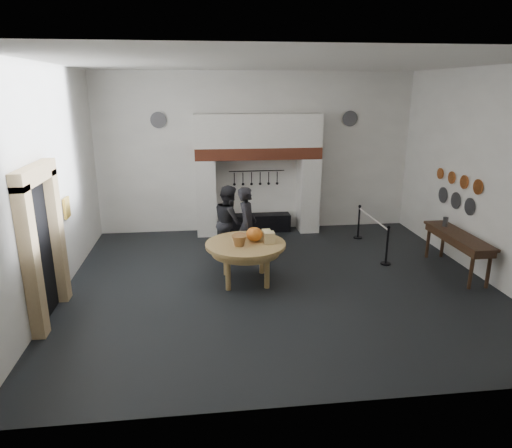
{
  "coord_description": "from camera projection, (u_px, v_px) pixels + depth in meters",
  "views": [
    {
      "loc": [
        -1.58,
        -8.99,
        4.04
      ],
      "look_at": [
        -0.5,
        -0.05,
        1.35
      ],
      "focal_mm": 32.0,
      "sensor_mm": 36.0,
      "label": 1
    }
  ],
  "objects": [
    {
      "name": "floor",
      "position": [
        279.0,
        282.0,
        9.89
      ],
      "size": [
        9.0,
        8.0,
        0.02
      ],
      "primitive_type": "cube",
      "color": "black",
      "rests_on": "ground"
    },
    {
      "name": "ceiling",
      "position": [
        282.0,
        63.0,
        8.6
      ],
      "size": [
        9.0,
        8.0,
        0.02
      ],
      "primitive_type": "cube",
      "color": "silver",
      "rests_on": "wall_back"
    },
    {
      "name": "wall_back",
      "position": [
        256.0,
        153.0,
        13.05
      ],
      "size": [
        9.0,
        0.02,
        4.5
      ],
      "primitive_type": "cube",
      "color": "white",
      "rests_on": "floor"
    },
    {
      "name": "wall_front",
      "position": [
        337.0,
        244.0,
        5.44
      ],
      "size": [
        9.0,
        0.02,
        4.5
      ],
      "primitive_type": "cube",
      "color": "white",
      "rests_on": "floor"
    },
    {
      "name": "wall_left",
      "position": [
        49.0,
        185.0,
        8.73
      ],
      "size": [
        0.02,
        8.0,
        4.5
      ],
      "primitive_type": "cube",
      "color": "white",
      "rests_on": "floor"
    },
    {
      "name": "wall_right",
      "position": [
        487.0,
        175.0,
        9.76
      ],
      "size": [
        0.02,
        8.0,
        4.5
      ],
      "primitive_type": "cube",
      "color": "white",
      "rests_on": "floor"
    },
    {
      "name": "chimney_pier_left",
      "position": [
        206.0,
        197.0,
        12.88
      ],
      "size": [
        0.55,
        0.7,
        2.15
      ],
      "primitive_type": "cube",
      "color": "silver",
      "rests_on": "floor"
    },
    {
      "name": "chimney_pier_right",
      "position": [
        308.0,
        194.0,
        13.22
      ],
      "size": [
        0.55,
        0.7,
        2.15
      ],
      "primitive_type": "cube",
      "color": "silver",
      "rests_on": "floor"
    },
    {
      "name": "hearth_brick_band",
      "position": [
        258.0,
        153.0,
        12.7
      ],
      "size": [
        3.5,
        0.72,
        0.32
      ],
      "primitive_type": "cube",
      "color": "#9E442B",
      "rests_on": "chimney_pier_left"
    },
    {
      "name": "chimney_hood",
      "position": [
        258.0,
        130.0,
        12.52
      ],
      "size": [
        3.5,
        0.7,
        0.9
      ],
      "primitive_type": "cube",
      "color": "silver",
      "rests_on": "hearth_brick_band"
    },
    {
      "name": "iron_range",
      "position": [
        258.0,
        223.0,
        13.35
      ],
      "size": [
        1.9,
        0.45,
        0.5
      ],
      "primitive_type": "cube",
      "color": "black",
      "rests_on": "floor"
    },
    {
      "name": "utensil_rail",
      "position": [
        257.0,
        171.0,
        13.11
      ],
      "size": [
        1.6,
        0.02,
        0.02
      ],
      "primitive_type": "cylinder",
      "rotation": [
        0.0,
        1.57,
        0.0
      ],
      "color": "black",
      "rests_on": "wall_back"
    },
    {
      "name": "door_recess",
      "position": [
        40.0,
        252.0,
        8.07
      ],
      "size": [
        0.04,
        1.1,
        2.5
      ],
      "primitive_type": "cube",
      "color": "black",
      "rests_on": "floor"
    },
    {
      "name": "door_jamb_near",
      "position": [
        31.0,
        264.0,
        7.4
      ],
      "size": [
        0.22,
        0.3,
        2.6
      ],
      "primitive_type": "cube",
      "color": "tan",
      "rests_on": "floor"
    },
    {
      "name": "door_jamb_far",
      "position": [
        57.0,
        237.0,
        8.73
      ],
      "size": [
        0.22,
        0.3,
        2.6
      ],
      "primitive_type": "cube",
      "color": "tan",
      "rests_on": "floor"
    },
    {
      "name": "door_lintel",
      "position": [
        34.0,
        174.0,
        7.67
      ],
      "size": [
        0.22,
        1.7,
        0.3
      ],
      "primitive_type": "cube",
      "color": "tan",
      "rests_on": "door_jamb_near"
    },
    {
      "name": "wall_plaque",
      "position": [
        67.0,
        208.0,
        9.68
      ],
      "size": [
        0.05,
        0.34,
        0.44
      ],
      "primitive_type": "cube",
      "color": "gold",
      "rests_on": "wall_left"
    },
    {
      "name": "work_table",
      "position": [
        246.0,
        245.0,
        9.71
      ],
      "size": [
        2.19,
        2.19,
        0.07
      ],
      "primitive_type": "cylinder",
      "rotation": [
        0.0,
        0.0,
        -0.34
      ],
      "color": "tan",
      "rests_on": "floor"
    },
    {
      "name": "pumpkin",
      "position": [
        254.0,
        234.0,
        9.77
      ],
      "size": [
        0.36,
        0.36,
        0.31
      ],
      "primitive_type": "ellipsoid",
      "color": "orange",
      "rests_on": "work_table"
    },
    {
      "name": "cheese_block_big",
      "position": [
        269.0,
        238.0,
        9.67
      ],
      "size": [
        0.22,
        0.22,
        0.24
      ],
      "primitive_type": "cube",
      "color": "#DCC184",
      "rests_on": "work_table"
    },
    {
      "name": "cheese_block_small",
      "position": [
        266.0,
        234.0,
        9.96
      ],
      "size": [
        0.18,
        0.18,
        0.2
      ],
      "primitive_type": "cube",
      "color": "#DBC883",
      "rests_on": "work_table"
    },
    {
      "name": "wicker_basket",
      "position": [
        239.0,
        241.0,
        9.51
      ],
      "size": [
        0.41,
        0.41,
        0.22
      ],
      "primitive_type": "cone",
      "rotation": [
        3.14,
        0.0,
        -0.34
      ],
      "color": "#A25F3B",
      "rests_on": "work_table"
    },
    {
      "name": "bread_loaf",
      "position": [
        239.0,
        235.0,
        10.0
      ],
      "size": [
        0.31,
        0.18,
        0.13
      ],
      "primitive_type": "ellipsoid",
      "color": "#965535",
      "rests_on": "work_table"
    },
    {
      "name": "visitor_near",
      "position": [
        247.0,
        225.0,
        10.78
      ],
      "size": [
        0.55,
        0.74,
        1.84
      ],
      "primitive_type": "imported",
      "rotation": [
        0.0,
        0.0,
        1.4
      ],
      "color": "black",
      "rests_on": "floor"
    },
    {
      "name": "visitor_far",
      "position": [
        229.0,
        222.0,
        11.12
      ],
      "size": [
        0.81,
        0.97,
        1.81
      ],
      "primitive_type": "imported",
      "rotation": [
        0.0,
        0.0,
        1.72
      ],
      "color": "black",
      "rests_on": "floor"
    },
    {
      "name": "side_table",
      "position": [
        458.0,
        235.0,
        10.22
      ],
      "size": [
        0.55,
        2.2,
        0.06
      ],
      "primitive_type": "cube",
      "color": "#382214",
      "rests_on": "floor"
    },
    {
      "name": "pewter_jug",
      "position": [
        445.0,
        222.0,
        10.75
      ],
      "size": [
        0.12,
        0.12,
        0.22
      ],
      "primitive_type": "cylinder",
      "color": "#444549",
      "rests_on": "side_table"
    },
    {
      "name": "copper_pan_a",
      "position": [
        478.0,
        187.0,
        10.03
      ],
      "size": [
        0.03,
        0.34,
        0.34
      ],
      "primitive_type": "cylinder",
      "rotation": [
        0.0,
        1.57,
        0.0
      ],
      "color": "#C6662D",
      "rests_on": "wall_right"
    },
    {
      "name": "copper_pan_b",
      "position": [
        464.0,
        182.0,
        10.55
      ],
      "size": [
        0.03,
        0.32,
        0.32
      ],
      "primitive_type": "cylinder",
      "rotation": [
        0.0,
        1.57,
        0.0
      ],
      "color": "#C6662D",
      "rests_on": "wall_right"
    },
    {
      "name": "copper_pan_c",
      "position": [
        452.0,
        178.0,
        11.08
      ],
      "size": [
        0.03,
        0.3,
        0.3
      ],
      "primitive_type": "cylinder",
      "rotation": [
        0.0,
        1.57,
        0.0
      ],
      "color": "#C6662D",
      "rests_on": "wall_right"
    },
    {
      "name": "copper_pan_d",
      "position": [
        440.0,
        174.0,
        11.6
      ],
      "size": [
        0.03,
        0.28,
        0.28
      ],
      "primitive_type": "cylinder",
      "rotation": [
        0.0,
        1.57,
        0.0
      ],
      "color": "#C6662D",
      "rests_on": "wall_right"
    },
    {
      "name": "pewter_plate_left",
      "position": [
        470.0,
        207.0,
        10.36
      ],
      "size": [
        0.03,
        0.4,
        0.4
      ],
      "primitive_type": "cylinder",
      "rotation": [
        0.0,
        1.57,
        0.0
      ],
      "color": "#4C4C51",
      "rests_on": "wall_right"
    },
    {
      "name": "pewter_plate_mid",
      "position": [
        456.0,
        200.0,
        10.93
      ],
      "size": [
        0.03,
        0.4,
        0.4
      ],
      "primitive_type": "cylinder",
      "rotation": [
        0.0,
        1.57,
        0.0
      ],
      "color": "#4C4C51",
      "rests_on": "wall_right"
    },
    {
      "name": "pewter_plate_right",
      "position": [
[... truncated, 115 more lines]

